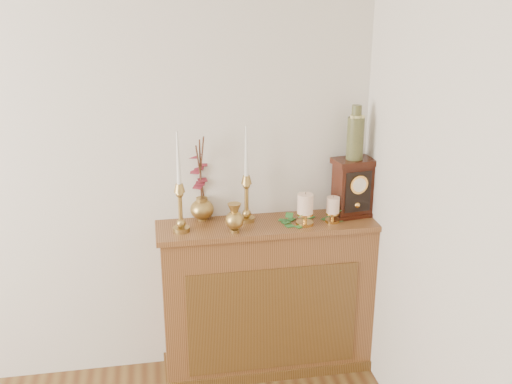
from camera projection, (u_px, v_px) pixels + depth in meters
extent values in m
cube|color=beige|center=(0.00, 163.00, 3.12)|extent=(4.00, 0.04, 2.60)
cube|color=brown|center=(268.00, 299.00, 3.48)|extent=(1.20, 0.30, 0.90)
cube|color=brown|center=(273.00, 320.00, 3.35)|extent=(0.96, 0.01, 0.63)
cube|color=brown|center=(268.00, 225.00, 3.33)|extent=(1.24, 0.34, 0.03)
cube|color=brown|center=(267.00, 361.00, 3.62)|extent=(1.23, 0.33, 0.06)
cylinder|color=#A37E41|center=(181.00, 229.00, 3.20)|extent=(0.09, 0.09, 0.02)
sphere|color=#A37E41|center=(181.00, 223.00, 3.19)|extent=(0.05, 0.05, 0.05)
cylinder|color=#A37E41|center=(180.00, 209.00, 3.17)|extent=(0.02, 0.02, 0.16)
sphere|color=#A37E41|center=(180.00, 194.00, 3.14)|extent=(0.04, 0.04, 0.04)
cone|color=#A37E41|center=(179.00, 188.00, 3.13)|extent=(0.06, 0.06, 0.05)
cone|color=silver|center=(178.00, 158.00, 3.07)|extent=(0.03, 0.03, 0.29)
cylinder|color=#A37E41|center=(247.00, 219.00, 3.34)|extent=(0.09, 0.09, 0.02)
sphere|color=#A37E41|center=(247.00, 213.00, 3.33)|extent=(0.05, 0.05, 0.05)
cylinder|color=#A37E41|center=(247.00, 200.00, 3.30)|extent=(0.02, 0.02, 0.16)
sphere|color=#A37E41|center=(246.00, 186.00, 3.27)|extent=(0.04, 0.04, 0.04)
cone|color=#A37E41|center=(246.00, 180.00, 3.26)|extent=(0.06, 0.06, 0.05)
cone|color=silver|center=(246.00, 152.00, 3.21)|extent=(0.02, 0.02, 0.28)
cylinder|color=#A37E41|center=(235.00, 231.00, 3.19)|extent=(0.05, 0.05, 0.02)
sphere|color=#A37E41|center=(235.00, 220.00, 3.17)|extent=(0.10, 0.10, 0.10)
cone|color=#A37E41|center=(234.00, 208.00, 3.15)|extent=(0.07, 0.07, 0.05)
cylinder|color=#A37E41|center=(202.00, 219.00, 3.36)|extent=(0.06, 0.06, 0.01)
ellipsoid|color=#A37E41|center=(202.00, 209.00, 3.34)|extent=(0.13, 0.13, 0.11)
cylinder|color=#A37E41|center=(202.00, 200.00, 3.32)|extent=(0.06, 0.06, 0.02)
cylinder|color=#472819|center=(200.00, 172.00, 3.28)|extent=(0.05, 0.08, 0.32)
cylinder|color=#472819|center=(200.00, 169.00, 3.28)|extent=(0.01, 0.07, 0.35)
cylinder|color=#472819|center=(201.00, 167.00, 3.27)|extent=(0.04, 0.12, 0.36)
cylinder|color=gold|center=(305.00, 223.00, 3.29)|extent=(0.10, 0.10, 0.02)
cylinder|color=gold|center=(305.00, 218.00, 3.28)|extent=(0.02, 0.02, 0.04)
cylinder|color=gold|center=(305.00, 214.00, 3.27)|extent=(0.09, 0.09, 0.01)
cylinder|color=#FFF1C7|center=(305.00, 204.00, 3.25)|extent=(0.09, 0.09, 0.11)
cylinder|color=#472819|center=(306.00, 193.00, 3.23)|extent=(0.00, 0.00, 0.01)
cylinder|color=gold|center=(332.00, 221.00, 3.33)|extent=(0.08, 0.08, 0.01)
cylinder|color=gold|center=(332.00, 217.00, 3.32)|extent=(0.02, 0.02, 0.04)
cylinder|color=gold|center=(333.00, 213.00, 3.31)|extent=(0.07, 0.07, 0.01)
cylinder|color=#FFF1C7|center=(333.00, 205.00, 3.30)|extent=(0.07, 0.07, 0.09)
cylinder|color=#472819|center=(333.00, 197.00, 3.28)|extent=(0.00, 0.00, 0.01)
cube|color=#266427|center=(314.00, 221.00, 3.33)|extent=(0.05, 0.04, 0.00)
cube|color=#266427|center=(285.00, 227.00, 3.25)|extent=(0.06, 0.06, 0.00)
cube|color=#266427|center=(286.00, 222.00, 3.32)|extent=(0.05, 0.04, 0.00)
cube|color=#266427|center=(347.00, 216.00, 3.40)|extent=(0.05, 0.05, 0.00)
cube|color=#266427|center=(317.00, 224.00, 3.30)|extent=(0.06, 0.05, 0.00)
cube|color=#266427|center=(320.00, 219.00, 3.36)|extent=(0.06, 0.06, 0.00)
cube|color=#266427|center=(343.00, 219.00, 3.36)|extent=(0.05, 0.06, 0.00)
cube|color=#266427|center=(330.00, 217.00, 3.40)|extent=(0.05, 0.06, 0.00)
cube|color=#266427|center=(340.00, 215.00, 3.41)|extent=(0.05, 0.05, 0.00)
cube|color=#266427|center=(312.00, 226.00, 3.27)|extent=(0.04, 0.05, 0.00)
cube|color=#266427|center=(293.00, 220.00, 3.35)|extent=(0.04, 0.05, 0.00)
cube|color=#266427|center=(347.00, 222.00, 3.32)|extent=(0.06, 0.06, 0.00)
cube|color=#266427|center=(289.00, 215.00, 3.30)|extent=(0.05, 0.05, 0.02)
cube|color=#266427|center=(301.00, 215.00, 3.26)|extent=(0.04, 0.05, 0.02)
cube|color=#266427|center=(340.00, 211.00, 3.34)|extent=(0.04, 0.05, 0.02)
cube|color=#35130A|center=(351.00, 213.00, 3.43)|extent=(0.24, 0.19, 0.02)
cube|color=#35130A|center=(352.00, 189.00, 3.38)|extent=(0.22, 0.16, 0.29)
cube|color=#35130A|center=(354.00, 162.00, 3.33)|extent=(0.24, 0.19, 0.03)
cube|color=black|center=(358.00, 192.00, 3.32)|extent=(0.15, 0.03, 0.23)
cylinder|color=#F7AC49|center=(359.00, 185.00, 3.30)|extent=(0.11, 0.03, 0.11)
cylinder|color=silver|center=(359.00, 185.00, 3.30)|extent=(0.08, 0.02, 0.08)
sphere|color=#F7AC49|center=(357.00, 205.00, 3.35)|extent=(0.04, 0.04, 0.04)
cylinder|color=#162D22|center=(355.00, 138.00, 3.29)|extent=(0.09, 0.09, 0.23)
cylinder|color=#162D22|center=(357.00, 112.00, 3.24)|extent=(0.05, 0.05, 0.08)
cylinder|color=tan|center=(356.00, 117.00, 3.25)|extent=(0.07, 0.07, 0.02)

